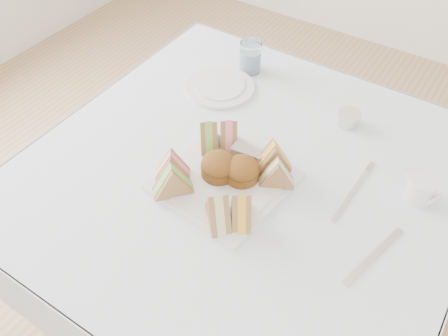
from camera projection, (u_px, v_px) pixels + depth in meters
The scene contains 21 objects.
floor at pixel (239, 315), 1.68m from camera, with size 4.00×4.00×0.00m, color #9E7751.
table at pixel (242, 257), 1.42m from camera, with size 0.90×0.90×0.74m, color brown.
tablecloth at pixel (246, 171), 1.15m from camera, with size 1.02×1.02×0.01m, color silver.
serving_plate at pixel (224, 181), 1.11m from camera, with size 0.28×0.28×0.01m, color silver.
sandwich_fl_a at pixel (172, 164), 1.09m from camera, with size 0.08×0.04×0.07m, color #935634, non-canonical shape.
sandwich_fl_b at pixel (172, 179), 1.05m from camera, with size 0.09×0.04×0.08m, color #935634, non-canonical shape.
sandwich_fr_a at pixel (241, 207), 1.00m from camera, with size 0.09×0.04×0.08m, color #935634, non-canonical shape.
sandwich_fr_b at pixel (218, 208), 1.00m from camera, with size 0.09×0.04×0.08m, color #935634, non-canonical shape.
sandwich_bl_a at pixel (209, 134), 1.16m from camera, with size 0.09×0.04×0.08m, color #935634, non-canonical shape.
sandwich_bl_b at pixel (229, 133), 1.16m from camera, with size 0.09×0.04×0.08m, color #935634, non-canonical shape.
sandwich_br_a at pixel (277, 172), 1.07m from camera, with size 0.08×0.04×0.07m, color #935634, non-canonical shape.
sandwich_br_b at pixel (273, 156), 1.11m from camera, with size 0.09×0.04×0.08m, color #935634, non-canonical shape.
scone_left at pixel (219, 166), 1.10m from camera, with size 0.08×0.08×0.06m, color brown.
scone_right at pixel (242, 170), 1.09m from camera, with size 0.08×0.08×0.05m, color brown.
pastry_slice at pixel (247, 155), 1.14m from camera, with size 0.08×0.03×0.04m, color tan.
side_plate at pixel (220, 87), 1.37m from camera, with size 0.20×0.20×0.01m, color silver.
water_glass at pixel (250, 57), 1.40m from camera, with size 0.06×0.06×0.09m, color white.
tea_strainer at pixel (349, 119), 1.25m from camera, with size 0.06×0.06×0.03m, color silver.
knife at pixel (374, 256), 0.97m from camera, with size 0.02×0.20×0.00m, color silver.
fork at pixel (351, 195), 1.09m from camera, with size 0.01×0.19×0.00m, color silver.
creamer_jug at pixel (421, 189), 1.07m from camera, with size 0.06×0.06×0.06m, color silver.
Camera 1 is at (0.39, -0.69, 1.57)m, focal length 38.00 mm.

